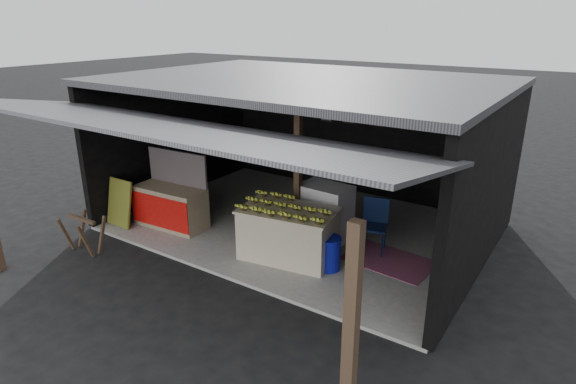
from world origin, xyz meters
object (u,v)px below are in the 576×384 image
Objects in this scene: banana_table at (289,233)px; neighbor_stall at (171,205)px; plastic_chair at (375,220)px; white_crate at (325,212)px; water_barrel at (329,254)px; sawhorse at (83,230)px.

neighbor_stall is (-2.74, -0.18, 0.00)m from banana_table.
neighbor_stall is 1.55× the size of plastic_chair.
white_crate is 3.12m from neighbor_stall.
plastic_chair reaches higher than water_barrel.
plastic_chair reaches higher than sawhorse.
water_barrel is at bearing -8.12° from banana_table.
banana_table is 1.68× the size of white_crate.
white_crate is 1.00m from plastic_chair.
banana_table reaches higher than sawhorse.
white_crate is 1.26m from water_barrel.
plastic_chair is (4.40, 2.95, 0.20)m from sawhorse.
banana_table is 1.59m from plastic_chair.
sawhorse is 4.48m from water_barrel.
banana_table is 2.75m from neighbor_stall.
plastic_chair is at bearing 8.16° from white_crate.
water_barrel is (4.09, 1.84, -0.10)m from sawhorse.
neighbor_stall is (-2.87, -1.22, -0.08)m from white_crate.
banana_table is at bearing -93.40° from white_crate.
water_barrel is 1.19m from plastic_chair.
water_barrel is at bearing -121.04° from plastic_chair.
neighbor_stall reaches higher than sawhorse.
white_crate is 4.45m from sawhorse.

